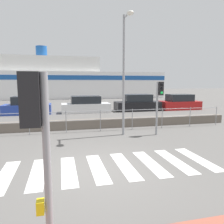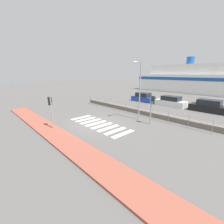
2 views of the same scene
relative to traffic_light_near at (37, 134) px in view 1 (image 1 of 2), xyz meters
The scene contains 12 objects.
ground_plane 4.47m from the traffic_light_near, 67.86° to the left, with size 160.00×160.00×0.00m, color #565451.
crosswalk 4.59m from the traffic_light_near, 63.54° to the left, with size 6.75×2.40×0.01m.
seawall 10.05m from the traffic_light_near, 81.29° to the left, with size 18.67×0.55×0.52m.
harbor_fence 9.12m from the traffic_light_near, 80.45° to the left, with size 16.84×0.04×1.19m.
traffic_light_near is the anchor object (origin of this frame).
traffic_light_far 9.00m from the traffic_light_near, 54.72° to the left, with size 0.34×0.32×2.73m.
streetlamp 8.46m from the traffic_light_near, 65.54° to the left, with size 0.32×1.22×5.94m.
ferry_boat 36.23m from the traffic_light_near, 88.90° to the left, with size 33.37×7.25×8.66m.
parked_car_blue 17.09m from the traffic_light_near, 98.31° to the left, with size 3.90×1.77×1.52m.
parked_car_white 17.11m from the traffic_light_near, 81.45° to the left, with size 4.32×1.83×1.48m.
parked_car_black 18.50m from the traffic_light_near, 66.01° to the left, with size 4.29×1.76×1.56m.
parked_car_red 20.73m from the traffic_light_near, 54.60° to the left, with size 3.96×1.88×1.52m.
Camera 1 is at (-1.20, -6.55, 2.69)m, focal length 35.00 mm.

